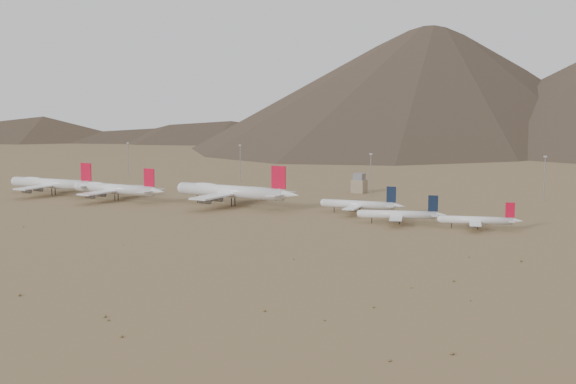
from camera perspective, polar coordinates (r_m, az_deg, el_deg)
The scene contains 14 objects.
ground at distance 404.10m, azimuth -5.69°, elevation -1.65°, with size 3000.00×3000.00×0.00m, color #92784B.
mountain_ridge at distance 1253.35m, azimuth 18.52°, elevation 10.78°, with size 4400.00×1000.00×300.00m.
widebody_west at distance 500.80m, azimuth -16.43°, elevation 0.59°, with size 68.24×52.51×20.26m.
widebody_centre at distance 466.93m, azimuth -12.19°, elevation 0.23°, with size 65.35×49.97×19.41m.
widebody_east at distance 434.87m, azimuth -4.03°, elevation 0.04°, with size 77.86×59.59×23.12m.
narrowbody_a at distance 407.34m, azimuth 5.18°, elevation -0.90°, with size 44.29×32.12×14.65m.
narrowbody_b at distance 378.03m, azimuth 7.99°, elevation -1.60°, with size 40.31×30.07×13.85m.
narrowbody_c at distance 370.68m, azimuth 13.40°, elevation -1.96°, with size 36.81×27.29×12.50m.
control_tower at distance 493.52m, azimuth 5.09°, elevation 0.56°, with size 8.00×8.00×12.00m.
mast_far_west at distance 587.51m, azimuth -11.30°, elevation 2.36°, with size 2.00×0.60×25.70m.
mast_west at distance 551.86m, azimuth -3.41°, elevation 2.19°, with size 2.00×0.60×25.70m.
mast_centre at distance 475.02m, azimuth 5.90°, elevation 1.38°, with size 2.00×0.60×25.70m.
mast_east at distance 476.16m, azimuth 17.78°, elevation 1.09°, with size 2.00×0.60×25.70m.
desert_scrub at distance 307.67m, azimuth -15.95°, elevation -4.59°, with size 439.38×174.52×0.96m.
Camera 1 is at (225.59, -329.67, 61.02)m, focal length 50.00 mm.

